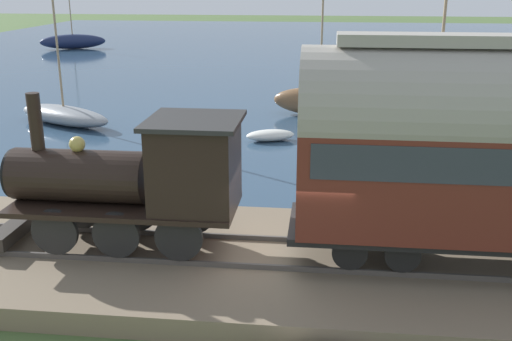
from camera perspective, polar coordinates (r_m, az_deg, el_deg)
The scene contains 12 objects.
ground_plane at distance 13.95m, azimuth 3.49°, elevation -10.09°, with size 200.00×200.00×0.00m, color #476033.
harbor_water at distance 56.02m, azimuth 5.99°, elevation 11.09°, with size 80.00×80.00×0.01m.
rail_embankment at distance 13.92m, azimuth 3.53°, elevation -9.01°, with size 5.86×56.00×0.62m.
steam_locomotive at distance 13.70m, azimuth -10.88°, elevation -0.41°, with size 2.10×5.72×3.51m.
passenger_coach at distance 13.36m, azimuth 22.59°, elevation 2.36°, with size 2.55×8.79×4.86m.
sailboat_brown at distance 29.85m, azimuth 6.09°, elevation 6.67°, with size 2.01×4.81×6.95m.
sailboat_navy at distance 61.31m, azimuth -17.04°, elevation 11.67°, with size 3.71×6.17×5.51m.
sailboat_teal at distance 21.42m, azimuth 16.31°, elevation 0.71°, with size 2.81×4.77×6.44m.
sailboat_gray at distance 29.32m, azimuth -17.81°, elevation 5.09°, with size 3.87×5.68×7.50m.
rowboat_far_out at distance 25.13m, azimuth 1.37°, elevation 3.37°, with size 1.47×2.22×0.47m.
rowboat_off_pier at distance 24.12m, azimuth 8.27°, elevation 2.66°, with size 1.73×2.44×0.54m.
rowboat_mid_harbor at distance 21.97m, azimuth -17.26°, elevation 0.25°, with size 2.09×2.19×0.36m.
Camera 1 is at (-12.31, -0.56, 6.54)m, focal length 42.00 mm.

